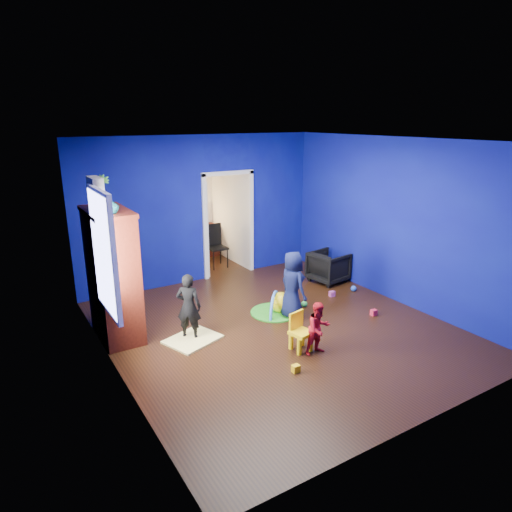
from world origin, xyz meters
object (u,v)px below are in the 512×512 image
tv_armoire (113,275)px  kid_chair (301,334)px  armchair (328,267)px  hopper_ball (281,302)px  toddler_red (319,328)px  folding_chair (217,247)px  child_navy (293,285)px  vase (111,206)px  play_mat (274,312)px  study_desk (199,241)px  crt_tv (115,272)px  child_black (189,306)px

tv_armoire → kid_chair: (2.11, -1.84, -0.73)m
armchair → tv_armoire: (-4.31, -0.17, 0.67)m
hopper_ball → kid_chair: (-0.51, -1.24, 0.07)m
toddler_red → folding_chair: bearing=83.4°
child_navy → folding_chair: bearing=-4.5°
toddler_red → tv_armoire: bearing=138.6°
child_navy → vase: 3.11m
vase → play_mat: size_ratio=0.25×
study_desk → play_mat: bearing=-94.6°
toddler_red → study_desk: bearing=84.7°
crt_tv → hopper_ball: bearing=-13.0°
child_navy → hopper_ball: 0.47m
folding_chair → child_navy: bearing=-92.6°
child_black → folding_chair: bearing=-82.6°
child_black → vase: bearing=19.6°
tv_armoire → folding_chair: size_ratio=2.13×
play_mat → folding_chair: bearing=83.8°
tv_armoire → hopper_ball: tv_armoire is taller
child_black → child_navy: bearing=-145.0°
vase → study_desk: vase is taller
armchair → toddler_red: toddler_red is taller
armchair → tv_armoire: size_ratio=0.35×
toddler_red → study_desk: 5.22m
armchair → child_black: (-3.40, -0.83, 0.20)m
armchair → folding_chair: 2.52m
child_black → toddler_red: bearing=175.6°
toddler_red → crt_tv: 3.08m
child_black → child_navy: (1.76, -0.19, 0.06)m
toddler_red → crt_tv: (-2.22, 2.04, 0.64)m
kid_chair → study_desk: study_desk is taller
child_navy → tv_armoire: bearing=70.5°
study_desk → folding_chair: folding_chair is taller
play_mat → vase: bearing=173.9°
hopper_ball → play_mat: size_ratio=0.44×
child_black → play_mat: (1.60, 0.09, -0.50)m
vase → crt_tv: vase is taller
child_black → kid_chair: (1.21, -1.18, -0.26)m
child_navy → child_black: bearing=82.0°
crt_tv → folding_chair: crt_tv is taller
toddler_red → folding_chair: size_ratio=0.83×
play_mat → hopper_ball: bearing=-15.1°
kid_chair → study_desk: 5.04m
armchair → play_mat: 1.97m
kid_chair → play_mat: kid_chair is taller
child_black → study_desk: child_black is taller
toddler_red → kid_chair: bearing=127.5°
armchair → vase: size_ratio=3.37×
play_mat → study_desk: bearing=85.4°
study_desk → crt_tv: bearing=-131.3°
armchair → kid_chair: bearing=123.8°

